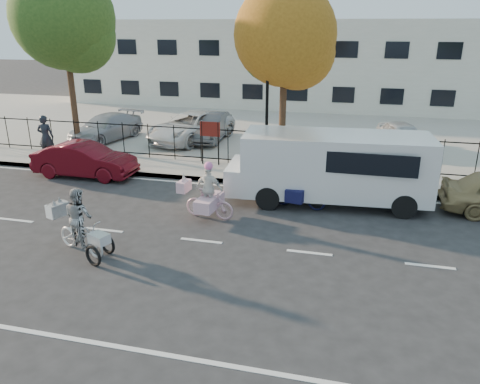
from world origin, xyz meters
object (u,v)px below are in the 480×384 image
(pedestrian, at_px, (46,137))
(lot_car_a, at_px, (106,128))
(zebra_trike, at_px, (80,228))
(unicorn_bike, at_px, (208,198))
(bull_bike, at_px, (299,186))
(lot_car_b, at_px, (191,127))
(lamppost, at_px, (267,95))
(red_sedan, at_px, (85,160))
(lot_car_d, at_px, (402,136))
(white_van, at_px, (332,166))
(lot_car_c, at_px, (209,127))

(pedestrian, relative_size, lot_car_a, 0.43)
(zebra_trike, relative_size, unicorn_bike, 1.13)
(bull_bike, xyz_separation_m, lot_car_b, (-6.34, 7.39, 0.12))
(pedestrian, xyz_separation_m, lot_car_b, (5.01, 4.57, -0.24))
(lamppost, xyz_separation_m, zebra_trike, (-3.33, -8.19, -2.42))
(red_sedan, relative_size, lot_car_b, 0.80)
(unicorn_bike, bearing_deg, red_sedan, 70.65)
(lamppost, distance_m, lot_car_d, 7.54)
(lamppost, distance_m, lot_car_a, 9.51)
(bull_bike, bearing_deg, lot_car_a, 69.95)
(zebra_trike, height_order, bull_bike, bull_bike)
(zebra_trike, xyz_separation_m, pedestrian, (-6.23, 7.42, 0.41))
(unicorn_bike, distance_m, bull_bike, 3.03)
(bull_bike, bearing_deg, white_van, -41.73)
(red_sedan, height_order, lot_car_c, lot_car_c)
(lot_car_d, bearing_deg, lamppost, -158.60)
(bull_bike, relative_size, white_van, 0.30)
(bull_bike, distance_m, red_sedan, 8.67)
(bull_bike, height_order, lot_car_a, bull_bike)
(lot_car_c, relative_size, lot_car_d, 1.10)
(unicorn_bike, relative_size, white_van, 0.27)
(bull_bike, xyz_separation_m, lot_car_a, (-10.55, 6.49, 0.06))
(pedestrian, bearing_deg, bull_bike, 155.79)
(unicorn_bike, relative_size, lot_car_c, 0.44)
(zebra_trike, distance_m, lot_car_d, 15.52)
(unicorn_bike, height_order, lot_car_c, unicorn_bike)
(lamppost, xyz_separation_m, lot_car_a, (-8.76, 2.89, -2.32))
(unicorn_bike, height_order, lot_car_d, unicorn_bike)
(bull_bike, bearing_deg, unicorn_bike, 132.75)
(lamppost, distance_m, bull_bike, 4.67)
(unicorn_bike, bearing_deg, bull_bike, -52.56)
(pedestrian, distance_m, lot_car_c, 7.68)
(pedestrian, bearing_deg, white_van, 160.06)
(bull_bike, xyz_separation_m, white_van, (0.96, 0.72, 0.56))
(lamppost, relative_size, bull_bike, 2.13)
(bull_bike, height_order, white_van, white_van)
(lot_car_d, bearing_deg, lot_car_a, 168.78)
(lot_car_b, bearing_deg, unicorn_bike, -48.73)
(pedestrian, relative_size, lot_car_d, 0.50)
(lot_car_b, bearing_deg, bull_bike, -30.80)
(lot_car_c, bearing_deg, pedestrian, -142.27)
(bull_bike, xyz_separation_m, lot_car_c, (-5.50, 7.79, 0.09))
(lamppost, height_order, lot_car_b, lamppost)
(red_sedan, relative_size, pedestrian, 2.13)
(white_van, bearing_deg, bull_bike, -147.40)
(unicorn_bike, xyz_separation_m, lot_car_b, (-3.75, 8.96, 0.18))
(bull_bike, xyz_separation_m, lot_car_d, (3.77, 8.12, 0.05))
(unicorn_bike, distance_m, pedestrian, 9.81)
(white_van, relative_size, pedestrian, 3.55)
(unicorn_bike, height_order, red_sedan, unicorn_bike)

